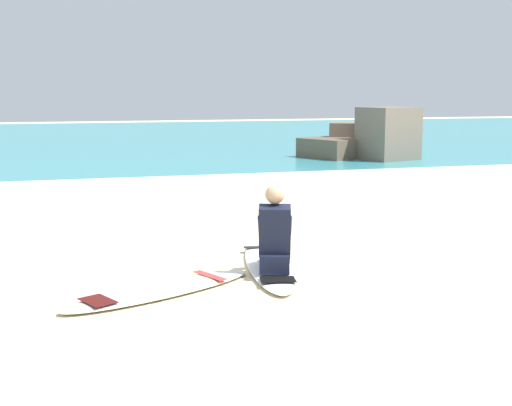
{
  "coord_description": "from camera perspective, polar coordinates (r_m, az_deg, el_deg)",
  "views": [
    {
      "loc": [
        -2.66,
        -7.2,
        2.01
      ],
      "look_at": [
        -0.19,
        1.34,
        0.55
      ],
      "focal_mm": 48.04,
      "sensor_mm": 36.0,
      "label": 1
    }
  ],
  "objects": [
    {
      "name": "ground_plane",
      "position": [
        7.94,
        4.02,
        -5.37
      ],
      "size": [
        80.0,
        80.0,
        0.0
      ],
      "primitive_type": "plane",
      "color": "beige"
    },
    {
      "name": "sea",
      "position": [
        28.72,
        -10.81,
        5.24
      ],
      "size": [
        80.0,
        28.0,
        0.1
      ],
      "primitive_type": "cube",
      "color": "teal",
      "rests_on": "ground"
    },
    {
      "name": "breaking_foam",
      "position": [
        15.2,
        -5.91,
        1.88
      ],
      "size": [
        80.0,
        0.9,
        0.11
      ],
      "primitive_type": "cube",
      "color": "white",
      "rests_on": "ground"
    },
    {
      "name": "surfboard_main",
      "position": [
        7.93,
        1.09,
        -5.09
      ],
      "size": [
        0.98,
        2.57,
        0.08
      ],
      "color": "white",
      "rests_on": "ground"
    },
    {
      "name": "surfer_seated",
      "position": [
        7.46,
        1.57,
        -2.86
      ],
      "size": [
        0.53,
        0.77,
        0.95
      ],
      "color": "black",
      "rests_on": "surfboard_main"
    },
    {
      "name": "surfboard_spare_near",
      "position": [
        6.98,
        -7.93,
        -7.18
      ],
      "size": [
        2.21,
        1.42,
        0.08
      ],
      "color": "white",
      "rests_on": "ground"
    },
    {
      "name": "rock_outcrop_distant",
      "position": [
        20.28,
        9.09,
        5.19
      ],
      "size": [
        3.3,
        3.53,
        1.56
      ],
      "color": "brown",
      "rests_on": "ground"
    }
  ]
}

